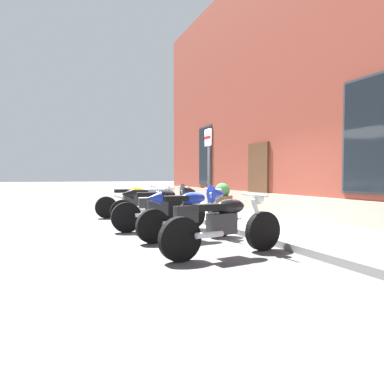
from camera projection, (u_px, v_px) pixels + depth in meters
name	position (u px, v px, depth m)	size (l,w,h in m)	color
ground_plane	(212.00, 227.00, 8.35)	(140.00, 140.00, 0.00)	#4C4C4F
sidewalk	(259.00, 222.00, 8.87)	(26.39, 2.69, 0.12)	slate
lane_stripe	(72.00, 236.00, 7.12)	(26.39, 0.12, 0.01)	silver
motorcycle_yellow_naked	(133.00, 201.00, 10.40)	(0.62, 2.17, 0.97)	black
motorcycle_grey_naked	(150.00, 204.00, 9.05)	(0.62, 2.00, 1.00)	black
motorcycle_black_sport	(163.00, 205.00, 7.82)	(0.62, 2.17, 1.06)	black
motorcycle_blue_sport	(192.00, 210.00, 6.70)	(0.62, 2.10, 1.05)	black
motorcycle_black_naked	(226.00, 225.00, 5.34)	(0.62, 2.19, 0.95)	black
parking_sign	(208.00, 160.00, 9.27)	(0.36, 0.07, 2.39)	#4C4C51
barrel_planter	(222.00, 202.00, 9.30)	(0.58, 0.58, 0.92)	brown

